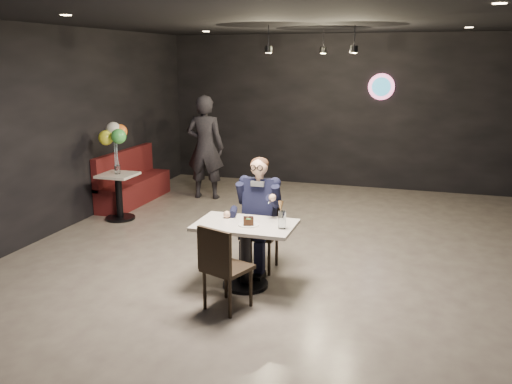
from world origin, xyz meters
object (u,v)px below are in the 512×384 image
(sundae_glass, at_px, (282,220))
(seated_man, at_px, (260,213))
(chair_far, at_px, (260,233))
(chair_near, at_px, (228,266))
(side_table, at_px, (119,199))
(balloon_vase, at_px, (117,169))
(passerby, at_px, (205,147))
(booth_bench, at_px, (134,177))
(main_table, at_px, (245,255))

(sundae_glass, bearing_deg, seated_man, 126.01)
(chair_far, distance_m, chair_near, 1.13)
(side_table, distance_m, balloon_vase, 0.48)
(chair_near, height_order, passerby, passerby)
(seated_man, bearing_deg, side_table, 154.01)
(chair_far, relative_size, booth_bench, 0.49)
(chair_far, bearing_deg, booth_bench, 142.59)
(chair_near, bearing_deg, seated_man, 109.67)
(sundae_glass, height_order, passerby, passerby)
(main_table, bearing_deg, side_table, 145.57)
(side_table, bearing_deg, balloon_vase, 0.00)
(chair_far, distance_m, seated_man, 0.26)
(main_table, relative_size, seated_man, 0.76)
(booth_bench, bearing_deg, passerby, 32.78)
(seated_man, bearing_deg, booth_bench, 142.59)
(chair_far, relative_size, balloon_vase, 6.62)
(chair_near, distance_m, passerby, 4.66)
(chair_far, bearing_deg, passerby, 122.92)
(chair_far, bearing_deg, chair_near, -90.00)
(chair_far, xyz_separation_m, chair_near, (0.00, -1.13, 0.00))
(passerby, bearing_deg, booth_bench, 27.40)
(side_table, bearing_deg, sundae_glass, -31.30)
(side_table, bearing_deg, passerby, 64.98)
(chair_far, distance_m, booth_bench, 3.88)
(chair_near, bearing_deg, sundae_glass, 70.06)
(side_table, height_order, passerby, passerby)
(booth_bench, bearing_deg, main_table, -43.34)
(sundae_glass, relative_size, booth_bench, 0.10)
(booth_bench, bearing_deg, chair_far, -37.41)
(chair_near, xyz_separation_m, booth_bench, (-3.08, 3.48, 0.01))
(chair_near, xyz_separation_m, side_table, (-2.78, 2.48, -0.12))
(chair_near, relative_size, seated_man, 0.64)
(seated_man, relative_size, passerby, 0.76)
(main_table, relative_size, chair_far, 1.20)
(booth_bench, relative_size, passerby, 0.99)
(chair_far, relative_size, chair_near, 1.00)
(sundae_glass, height_order, side_table, sundae_glass)
(balloon_vase, bearing_deg, main_table, -34.43)
(balloon_vase, bearing_deg, chair_near, -41.77)
(main_table, height_order, booth_bench, booth_bench)
(chair_near, bearing_deg, side_table, 157.90)
(balloon_vase, xyz_separation_m, passerby, (0.80, 1.71, 0.13))
(seated_man, bearing_deg, passerby, 122.92)
(chair_near, distance_m, balloon_vase, 3.74)
(main_table, height_order, chair_near, chair_near)
(main_table, bearing_deg, seated_man, 90.00)
(seated_man, distance_m, passerby, 3.65)
(booth_bench, bearing_deg, balloon_vase, -73.30)
(balloon_vase, bearing_deg, booth_bench, 106.70)
(chair_near, relative_size, side_table, 1.36)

